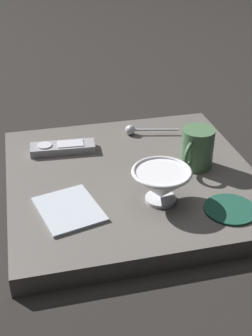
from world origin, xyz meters
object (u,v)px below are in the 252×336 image
Objects in this scene: coffee_mug at (196,147)px; teaspoon at (135,130)px; cereal_bowl at (161,184)px; drink_coaster at (230,209)px; tv_remote_near at (63,148)px; folded_napkin at (69,209)px.

coffee_mug is 0.21m from teaspoon.
cereal_bowl reaches higher than drink_coaster.
cereal_bowl is at bearing -135.34° from coffee_mug.
teaspoon reaches higher than tv_remote_near.
cereal_bowl is 0.19m from folded_napkin.
coffee_mug is 0.58× the size of tv_remote_near.
drink_coaster is at bearing -47.23° from tv_remote_near.
drink_coaster is (0.13, -0.07, -0.04)m from cereal_bowl.
coffee_mug is at bearing 44.66° from cereal_bowl.
cereal_bowl is 0.15m from drink_coaster.
drink_coaster is at bearing -74.61° from teaspoon.
tv_remote_near is at bearing 123.84° from cereal_bowl.
folded_napkin is (-0.31, -0.11, -0.04)m from coffee_mug.
teaspoon is at bearing 13.63° from tv_remote_near.
cereal_bowl is 0.77× the size of tv_remote_near.
tv_remote_near reaches higher than folded_napkin.
teaspoon is 0.86× the size of tv_remote_near.
cereal_bowl is 0.17m from coffee_mug.
folded_napkin is at bearing -125.73° from teaspoon.
teaspoon is (0.02, 0.30, -0.03)m from cereal_bowl.
coffee_mug is 0.58× the size of folded_napkin.
drink_coaster is (0.01, -0.18, -0.04)m from coffee_mug.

